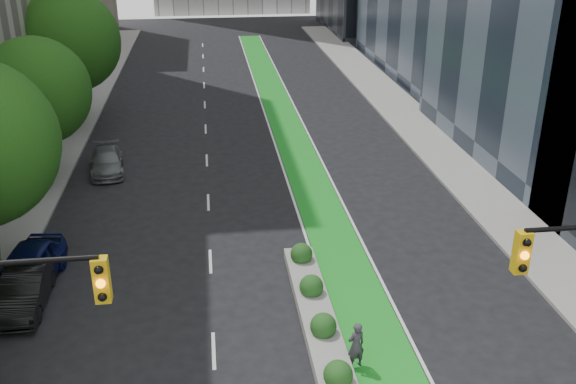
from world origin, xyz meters
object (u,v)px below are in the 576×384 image
object	(u,v)px
median_planter	(318,315)
parked_car_left_mid	(25,289)
parked_car_left_far	(107,161)
cyclist	(356,345)
parked_car_left_near	(28,269)

from	to	relation	value
median_planter	parked_car_left_mid	world-z (taller)	parked_car_left_mid
median_planter	parked_car_left_far	size ratio (longest dim) A/B	2.40
parked_car_left_far	cyclist	bearing A→B (deg)	-68.59
cyclist	parked_car_left_near	bearing A→B (deg)	-45.48
parked_car_left_mid	parked_car_left_far	bearing A→B (deg)	83.98
cyclist	parked_car_left_mid	distance (m)	12.32
cyclist	parked_car_left_near	distance (m)	13.07
median_planter	cyclist	bearing A→B (deg)	-71.68
median_planter	parked_car_left_far	xyz separation A→B (m)	(-9.23, 15.90, 0.25)
median_planter	parked_car_left_far	bearing A→B (deg)	120.13
parked_car_left_far	parked_car_left_near	bearing A→B (deg)	-104.12
median_planter	parked_car_left_mid	bearing A→B (deg)	166.34
parked_car_left_mid	parked_car_left_far	size ratio (longest dim) A/B	0.98
median_planter	parked_car_left_near	world-z (taller)	parked_car_left_near
median_planter	cyclist	size ratio (longest dim) A/B	6.27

